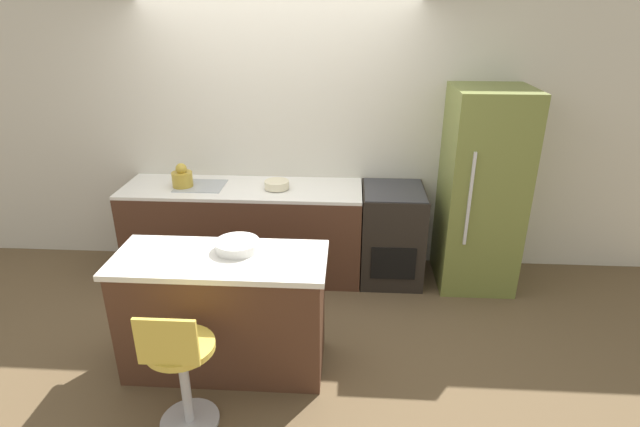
% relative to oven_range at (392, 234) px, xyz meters
% --- Properties ---
extents(ground_plane, '(14.00, 14.00, 0.00)m').
position_rel_oven_range_xyz_m(ground_plane, '(-1.08, -0.35, -0.45)').
color(ground_plane, brown).
extents(wall_back, '(8.00, 0.06, 2.60)m').
position_rel_oven_range_xyz_m(wall_back, '(-1.08, 0.36, 0.85)').
color(wall_back, beige).
rests_on(wall_back, ground_plane).
extents(back_counter, '(2.23, 0.66, 0.90)m').
position_rel_oven_range_xyz_m(back_counter, '(-1.41, 0.00, -0.00)').
color(back_counter, '#4C2D1E').
rests_on(back_counter, ground_plane).
extents(kitchen_island, '(1.46, 0.61, 0.89)m').
position_rel_oven_range_xyz_m(kitchen_island, '(-1.28, -1.37, -0.00)').
color(kitchen_island, '#4C2D1E').
rests_on(kitchen_island, ground_plane).
extents(oven_range, '(0.57, 0.67, 0.90)m').
position_rel_oven_range_xyz_m(oven_range, '(0.00, 0.00, 0.00)').
color(oven_range, black).
rests_on(oven_range, ground_plane).
extents(refrigerator, '(0.67, 0.72, 1.83)m').
position_rel_oven_range_xyz_m(refrigerator, '(0.78, -0.02, 0.47)').
color(refrigerator, olive).
rests_on(refrigerator, ground_plane).
extents(stool_chair, '(0.41, 0.41, 0.91)m').
position_rel_oven_range_xyz_m(stool_chair, '(-1.39, -1.98, -0.00)').
color(stool_chair, '#B7B7BC').
rests_on(stool_chair, ground_plane).
extents(kettle, '(0.19, 0.19, 0.22)m').
position_rel_oven_range_xyz_m(kettle, '(-1.96, -0.03, 0.54)').
color(kettle, '#B29333').
rests_on(kettle, back_counter).
extents(mixing_bowl, '(0.22, 0.22, 0.07)m').
position_rel_oven_range_xyz_m(mixing_bowl, '(-1.08, -0.03, 0.49)').
color(mixing_bowl, beige).
rests_on(mixing_bowl, back_counter).
extents(fruit_bowl, '(0.31, 0.31, 0.07)m').
position_rel_oven_range_xyz_m(fruit_bowl, '(-1.18, -1.26, 0.48)').
color(fruit_bowl, white).
rests_on(fruit_bowl, kitchen_island).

